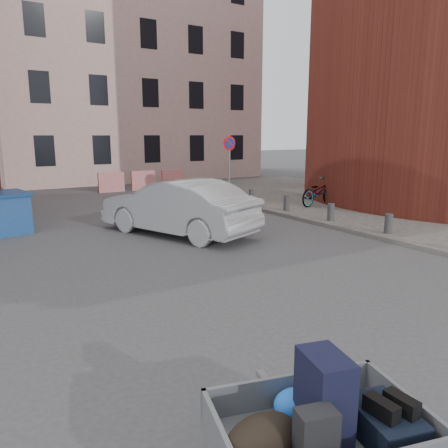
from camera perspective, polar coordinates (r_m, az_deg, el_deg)
ground at (r=8.23m, az=0.83°, el=-8.50°), size 120.00×120.00×0.00m
sidewalk at (r=17.86m, az=21.42°, el=1.86°), size 9.00×24.00×0.12m
building_pink at (r=30.56m, az=-12.72°, el=19.16°), size 16.00×8.00×14.00m
no_parking_sign at (r=18.97m, az=0.70°, el=9.12°), size 0.60×0.09×2.65m
bollards at (r=14.41m, az=13.78°, el=1.53°), size 0.22×9.02×0.55m
barriers at (r=23.20m, az=-10.49°, el=5.63°), size 4.70×0.18×1.00m
trailer at (r=3.75m, az=12.28°, el=-24.91°), size 1.83×1.95×1.20m
silver_car at (r=12.55m, az=-6.10°, el=2.22°), size 3.35×5.12×1.59m
bicycle at (r=17.39m, az=12.22°, el=4.13°), size 2.11×1.08×1.06m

